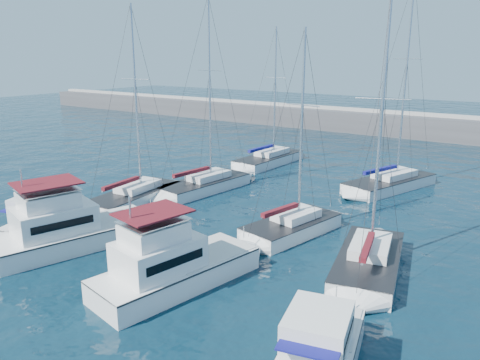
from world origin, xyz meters
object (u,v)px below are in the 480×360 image
Objects in this scene: sailboat_back_b at (390,183)px; motor_yacht_stbd_outer at (319,351)px; sailboat_mid_b at (204,185)px; sailboat_back_a at (269,159)px; motor_yacht_stbd_inner at (170,267)px; motor_yacht_port_outer at (44,220)px; sailboat_mid_d at (369,261)px; sailboat_mid_c at (292,227)px; sailboat_mid_a at (135,196)px; motor_yacht_port_inner at (68,230)px.

motor_yacht_stbd_outer is at bearing -59.39° from sailboat_back_b.
sailboat_mid_b is 16.29m from sailboat_back_b.
motor_yacht_stbd_inner is at bearing -65.54° from sailboat_back_a.
motor_yacht_port_outer is 25.72m from sailboat_back_a.
sailboat_back_a is (-19.03, 28.20, -0.43)m from motor_yacht_stbd_outer.
sailboat_mid_d is at bearing 55.91° from motor_yacht_stbd_inner.
sailboat_back_a is at bearing 137.38° from sailboat_mid_c.
sailboat_mid_a is 21.95m from sailboat_back_b.
motor_yacht_stbd_outer is 0.40× the size of sailboat_mid_a.
sailboat_mid_d is at bearing -43.11° from sailboat_back_a.
sailboat_mid_c is 0.90× the size of sailboat_mid_d.
motor_yacht_port_outer is 20.67m from sailboat_mid_d.
motor_yacht_stbd_outer is 0.46× the size of sailboat_mid_c.
sailboat_mid_a is (-0.06, 8.07, -0.42)m from motor_yacht_port_outer.
sailboat_mid_b is 1.22× the size of sailboat_mid_c.
sailboat_back_b reaches higher than sailboat_back_a.
sailboat_mid_d is (7.63, 7.59, -0.61)m from motor_yacht_stbd_inner.
motor_yacht_port_inner is 0.57× the size of sailboat_back_b.
sailboat_mid_a is (-11.93, 8.80, -0.61)m from motor_yacht_stbd_inner.
sailboat_mid_d is (19.56, -1.20, -0.01)m from sailboat_mid_a.
motor_yacht_port_outer is 0.65× the size of motor_yacht_port_inner.
sailboat_mid_b is 18.46m from sailboat_mid_d.
sailboat_mid_d reaches higher than sailboat_back_a.
motor_yacht_stbd_inner is 0.62× the size of sailboat_mid_d.
sailboat_mid_b reaches higher than motor_yacht_port_inner.
motor_yacht_port_outer is 0.72× the size of motor_yacht_stbd_inner.
sailboat_back_a is at bearing 121.77° from motor_yacht_stbd_inner.
motor_yacht_port_outer is 0.49× the size of sailboat_mid_c.
motor_yacht_port_outer is 21.07m from motor_yacht_stbd_outer.
sailboat_back_a is (1.95, 17.58, -0.02)m from sailboat_mid_a.
motor_yacht_port_outer is at bearing -90.46° from sailboat_back_a.
sailboat_back_a is at bearing 99.89° from sailboat_mid_b.
sailboat_mid_b reaches higher than sailboat_mid_c.
sailboat_mid_b is at bearing 109.59° from motor_yacht_port_inner.
motor_yacht_stbd_outer is (20.92, -2.55, 0.00)m from motor_yacht_port_outer.
sailboat_mid_b reaches higher than sailboat_mid_d.
sailboat_mid_d is (6.01, -2.32, -0.00)m from sailboat_mid_c.
motor_yacht_stbd_inner is at bearing -79.66° from sailboat_back_b.
sailboat_back_a is 0.81× the size of sailboat_back_b.
motor_yacht_port_inner is 0.77× the size of sailboat_mid_c.
sailboat_mid_c is at bearing -79.19° from sailboat_back_b.
sailboat_mid_a is 1.07× the size of sailboat_back_a.
sailboat_mid_c is 20.14m from sailboat_back_a.
sailboat_mid_d reaches higher than motor_yacht_port_inner.
sailboat_mid_b is 0.91× the size of sailboat_back_b.
sailboat_back_b is (15.60, 15.45, 0.02)m from sailboat_mid_a.
sailboat_mid_c reaches higher than motor_yacht_port_outer.
motor_yacht_stbd_outer is at bearing -0.35° from motor_yacht_stbd_inner.
sailboat_mid_d is at bearing 2.51° from motor_yacht_port_outer.
sailboat_mid_c is 6.44m from sailboat_mid_d.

